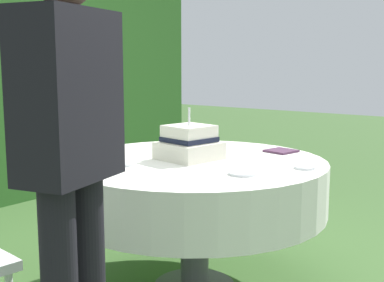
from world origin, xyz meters
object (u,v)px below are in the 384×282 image
Objects in this scene: wedding_cake at (189,143)px; serving_plate_near at (212,146)px; serving_plate_far at (125,164)px; serving_plate_left at (243,173)px; serving_plate_right at (305,167)px; napkin_stack at (281,151)px; standing_person at (70,156)px; cake_table at (195,185)px.

wedding_cake reaches higher than serving_plate_near.
serving_plate_far is 0.89× the size of serving_plate_left.
serving_plate_far is at bearing 121.83° from serving_plate_right.
wedding_cake reaches higher than napkin_stack.
wedding_cake is at bearing -25.52° from serving_plate_far.
napkin_stack is at bearing 41.87° from serving_plate_right.
serving_plate_near is 0.78m from serving_plate_right.
wedding_cake is 0.63m from serving_plate_right.
standing_person is at bearing -162.33° from serving_plate_near.
standing_person is at bearing -164.50° from cake_table.
serving_plate_near and napkin_stack have the same top height.
serving_plate_left is 0.34m from serving_plate_right.
cake_table is 0.87× the size of standing_person.
wedding_cake reaches higher than serving_plate_right.
serving_plate_far is at bearing 33.69° from standing_person.
serving_plate_near is 0.80m from serving_plate_left.
serving_plate_far is 1.14× the size of serving_plate_right.
cake_table is at bearing 15.50° from standing_person.
serving_plate_near and serving_plate_left have the same top height.
serving_plate_left is 0.90× the size of napkin_stack.
serving_plate_near is at bearing 70.39° from serving_plate_right.
wedding_cake is at bearing 70.31° from serving_plate_left.
serving_plate_far is at bearing 154.48° from wedding_cake.
serving_plate_far and serving_plate_right have the same top height.
wedding_cake is (0.01, 0.04, 0.22)m from cake_table.
serving_plate_far and serving_plate_left have the same top height.
serving_plate_near is (0.41, 0.18, 0.14)m from cake_table.
standing_person reaches higher than napkin_stack.
wedding_cake is 0.20× the size of standing_person.
wedding_cake is at bearing 103.32° from serving_plate_right.
wedding_cake reaches higher than serving_plate_left.
serving_plate_left is at bearing -6.19° from standing_person.
serving_plate_left is at bearing -167.59° from napkin_stack.
serving_plate_far is at bearing 151.39° from napkin_stack.
cake_table is 0.44m from serving_plate_left.
wedding_cake is 2.60× the size of serving_plate_near.
standing_person is (-1.06, -0.29, 0.34)m from cake_table.
cake_table is at bearing 153.26° from napkin_stack.
standing_person reaches higher than cake_table.
serving_plate_near is 0.91× the size of serving_plate_left.
standing_person is (-1.07, -0.33, 0.12)m from wedding_cake.
serving_plate_near is at bearing 23.00° from cake_table.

